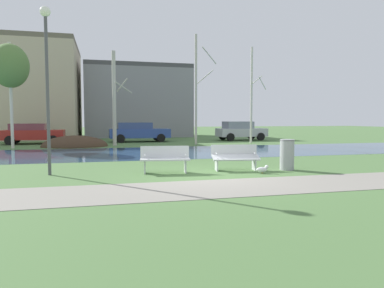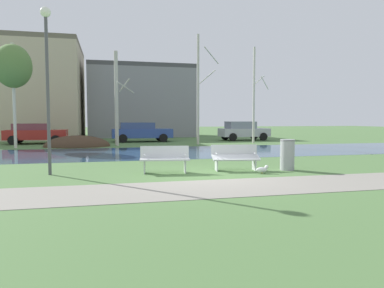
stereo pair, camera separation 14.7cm
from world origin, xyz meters
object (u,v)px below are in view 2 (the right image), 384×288
at_px(bench_left, 165,158).
at_px(parked_sedan_second_blue, 141,132).
at_px(trash_bin, 287,154).
at_px(bench_right, 235,157).
at_px(parked_van_nearest_red, 35,133).
at_px(streetlamp, 47,63).
at_px(seagull, 262,169).
at_px(parked_hatch_third_silver, 243,130).

distance_m(bench_left, parked_sedan_second_blue, 16.24).
height_order(bench_left, trash_bin, trash_bin).
xyz_separation_m(bench_right, parked_van_nearest_red, (-9.18, 15.68, 0.30)).
relative_size(streetlamp, parked_van_nearest_red, 1.25).
height_order(seagull, parked_van_nearest_red, parked_van_nearest_red).
distance_m(parked_van_nearest_red, parked_hatch_third_silver, 15.93).
xyz_separation_m(streetlamp, parked_van_nearest_red, (-3.17, 15.22, -2.70)).
xyz_separation_m(streetlamp, parked_hatch_third_silver, (12.75, 15.73, -2.66)).
bearing_deg(trash_bin, seagull, -156.01).
xyz_separation_m(seagull, parked_hatch_third_silver, (6.13, 17.06, 0.68)).
xyz_separation_m(parked_sedan_second_blue, parked_hatch_third_silver, (8.42, -0.04, 0.02)).
height_order(bench_left, streetlamp, streetlamp).
xyz_separation_m(seagull, streetlamp, (-6.62, 1.33, 3.34)).
distance_m(bench_right, streetlamp, 6.74).
height_order(bench_left, parked_hatch_third_silver, parked_hatch_third_silver).
bearing_deg(bench_right, parked_van_nearest_red, 120.36).
height_order(bench_left, seagull, bench_left).
bearing_deg(parked_sedan_second_blue, streetlamp, -105.34).
distance_m(trash_bin, parked_sedan_second_blue, 16.93).
bearing_deg(parked_hatch_third_silver, trash_bin, -106.73).
height_order(bench_left, parked_van_nearest_red, parked_van_nearest_red).
relative_size(trash_bin, parked_sedan_second_blue, 0.23).
relative_size(bench_left, streetlamp, 0.32).
distance_m(bench_left, parked_van_nearest_red, 17.07).
distance_m(bench_right, parked_hatch_third_silver, 17.53).
height_order(bench_right, parked_van_nearest_red, parked_van_nearest_red).
bearing_deg(bench_right, streetlamp, 175.65).
distance_m(streetlamp, parked_van_nearest_red, 15.78).
relative_size(parked_van_nearest_red, parked_hatch_third_silver, 1.03).
relative_size(bench_left, seagull, 3.59).
height_order(trash_bin, parked_hatch_third_silver, parked_hatch_third_silver).
xyz_separation_m(bench_right, parked_hatch_third_silver, (6.73, 16.18, 0.34)).
bearing_deg(parked_hatch_third_silver, parked_van_nearest_red, -178.18).
height_order(trash_bin, streetlamp, streetlamp).
relative_size(streetlamp, parked_sedan_second_blue, 1.12).
height_order(bench_left, bench_right, same).
bearing_deg(bench_right, trash_bin, -11.39).
bearing_deg(parked_sedan_second_blue, parked_van_nearest_red, -175.85).
xyz_separation_m(bench_left, seagull, (3.03, -0.87, -0.34)).
bearing_deg(seagull, bench_right, 124.64).
xyz_separation_m(bench_right, parked_sedan_second_blue, (-1.69, 16.22, 0.32)).
bearing_deg(streetlamp, bench_left, -7.28).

